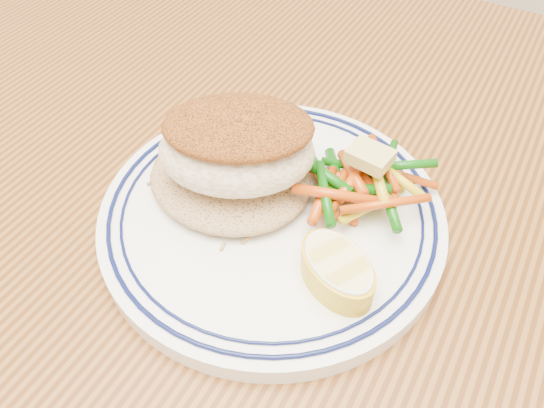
{
  "coord_description": "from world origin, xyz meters",
  "views": [
    {
      "loc": [
        0.1,
        -0.18,
        1.04
      ],
      "look_at": [
        -0.03,
        0.04,
        0.77
      ],
      "focal_mm": 35.0,
      "sensor_mm": 36.0,
      "label": 1
    }
  ],
  "objects_px": {
    "plate": "(272,214)",
    "vegetable_pile": "(356,181)",
    "lemon_wedge": "(337,270)",
    "dining_table": "(277,342)",
    "fish_fillet": "(237,145)",
    "rice_pilaf": "(230,175)"
  },
  "relations": [
    {
      "from": "rice_pilaf",
      "to": "vegetable_pile",
      "type": "xyz_separation_m",
      "value": [
        0.08,
        0.04,
        0.0
      ]
    },
    {
      "from": "lemon_wedge",
      "to": "vegetable_pile",
      "type": "bearing_deg",
      "value": 104.97
    },
    {
      "from": "vegetable_pile",
      "to": "plate",
      "type": "bearing_deg",
      "value": -137.67
    },
    {
      "from": "fish_fillet",
      "to": "rice_pilaf",
      "type": "bearing_deg",
      "value": 173.73
    },
    {
      "from": "dining_table",
      "to": "fish_fillet",
      "type": "xyz_separation_m",
      "value": [
        -0.05,
        0.04,
        0.16
      ]
    },
    {
      "from": "fish_fillet",
      "to": "vegetable_pile",
      "type": "bearing_deg",
      "value": 26.65
    },
    {
      "from": "dining_table",
      "to": "plate",
      "type": "xyz_separation_m",
      "value": [
        -0.03,
        0.04,
        0.11
      ]
    },
    {
      "from": "rice_pilaf",
      "to": "fish_fillet",
      "type": "xyz_separation_m",
      "value": [
        0.01,
        -0.0,
        0.03
      ]
    },
    {
      "from": "plate",
      "to": "fish_fillet",
      "type": "relative_size",
      "value": 1.88
    },
    {
      "from": "plate",
      "to": "rice_pilaf",
      "type": "xyz_separation_m",
      "value": [
        -0.04,
        0.0,
        0.02
      ]
    },
    {
      "from": "dining_table",
      "to": "fish_fillet",
      "type": "height_order",
      "value": "fish_fillet"
    },
    {
      "from": "dining_table",
      "to": "lemon_wedge",
      "type": "bearing_deg",
      "value": 2.77
    },
    {
      "from": "plate",
      "to": "lemon_wedge",
      "type": "height_order",
      "value": "lemon_wedge"
    },
    {
      "from": "plate",
      "to": "rice_pilaf",
      "type": "relative_size",
      "value": 2.02
    },
    {
      "from": "dining_table",
      "to": "rice_pilaf",
      "type": "bearing_deg",
      "value": 147.19
    },
    {
      "from": "dining_table",
      "to": "vegetable_pile",
      "type": "distance_m",
      "value": 0.15
    },
    {
      "from": "dining_table",
      "to": "vegetable_pile",
      "type": "relative_size",
      "value": 14.25
    },
    {
      "from": "dining_table",
      "to": "fish_fillet",
      "type": "bearing_deg",
      "value": 143.94
    },
    {
      "from": "plate",
      "to": "vegetable_pile",
      "type": "height_order",
      "value": "vegetable_pile"
    },
    {
      "from": "rice_pilaf",
      "to": "fish_fillet",
      "type": "distance_m",
      "value": 0.03
    },
    {
      "from": "rice_pilaf",
      "to": "vegetable_pile",
      "type": "relative_size",
      "value": 1.14
    },
    {
      "from": "plate",
      "to": "vegetable_pile",
      "type": "distance_m",
      "value": 0.06
    }
  ]
}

